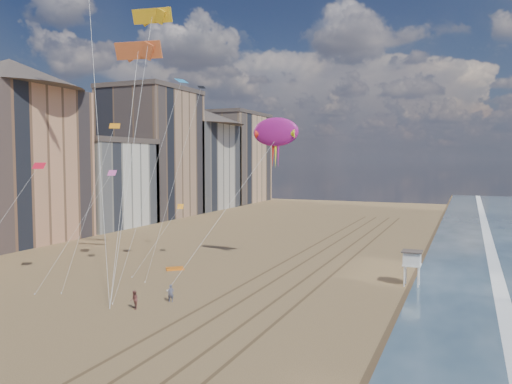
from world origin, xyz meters
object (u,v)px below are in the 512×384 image
lifeguard_stand (412,259)px  grounded_kite (175,269)px  kite_flyer_b (134,300)px  kite_flyer_a (171,293)px  show_kite (276,132)px

lifeguard_stand → grounded_kite: bearing=-173.3°
grounded_kite → kite_flyer_b: (5.19, -14.66, 0.71)m
grounded_kite → kite_flyer_a: (6.88, -11.53, 0.68)m
lifeguard_stand → kite_flyer_a: lifeguard_stand is taller
kite_flyer_a → kite_flyer_b: bearing=-137.3°
grounded_kite → kite_flyer_a: bearing=-98.8°
grounded_kite → show_kite: bearing=-5.2°
kite_flyer_b → lifeguard_stand: bearing=86.1°
kite_flyer_a → kite_flyer_b: kite_flyer_b is taller
lifeguard_stand → kite_flyer_b: size_ratio=2.21×
show_kite → kite_flyer_a: 24.22m
lifeguard_stand → kite_flyer_a: size_ratio=2.29×
grounded_kite → kite_flyer_a: size_ratio=1.28×
kite_flyer_b → grounded_kite: bearing=155.7°
lifeguard_stand → kite_flyer_b: bearing=-140.1°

